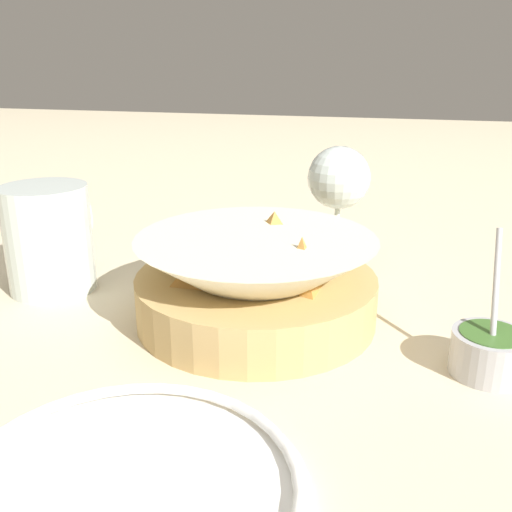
{
  "coord_description": "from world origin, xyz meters",
  "views": [
    {
      "loc": [
        -0.5,
        -0.12,
        0.25
      ],
      "look_at": [
        0.01,
        0.01,
        0.07
      ],
      "focal_mm": 40.0,
      "sensor_mm": 36.0,
      "label": 1
    }
  ],
  "objects": [
    {
      "name": "sauce_cup",
      "position": [
        -0.04,
        -0.2,
        0.02
      ],
      "size": [
        0.07,
        0.06,
        0.12
      ],
      "color": "#B7B7BC",
      "rests_on": "ground_plane"
    },
    {
      "name": "side_plate",
      "position": [
        -0.25,
        0.02,
        0.01
      ],
      "size": [
        0.23,
        0.23,
        0.01
      ],
      "color": "white",
      "rests_on": "ground_plane"
    },
    {
      "name": "ground_plane",
      "position": [
        0.0,
        0.0,
        0.0
      ],
      "size": [
        4.0,
        4.0,
        0.0
      ],
      "primitive_type": "plane",
      "color": "beige"
    },
    {
      "name": "wine_glass",
      "position": [
        0.21,
        -0.04,
        0.1
      ],
      "size": [
        0.08,
        0.08,
        0.15
      ],
      "color": "silver",
      "rests_on": "ground_plane"
    },
    {
      "name": "food_basket",
      "position": [
        0.01,
        0.01,
        0.04
      ],
      "size": [
        0.24,
        0.24,
        0.1
      ],
      "color": "tan",
      "rests_on": "ground_plane"
    },
    {
      "name": "beer_mug",
      "position": [
        0.03,
        0.25,
        0.06
      ],
      "size": [
        0.14,
        0.09,
        0.12
      ],
      "color": "silver",
      "rests_on": "ground_plane"
    }
  ]
}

